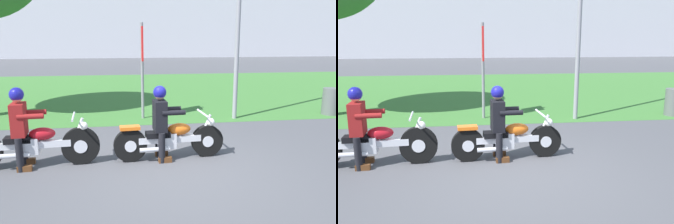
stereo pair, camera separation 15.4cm
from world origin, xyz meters
The scene contains 8 objects.
ground centered at (0.00, 0.00, 0.00)m, with size 120.00×120.00×0.00m, color #4C4C51.
grass_verge centered at (0.00, 9.27, 0.00)m, with size 60.00×12.00×0.01m, color #3D7533.
motorcycle_lead centered at (0.00, 0.71, 0.38)m, with size 2.07×0.66×0.86m.
rider_lead centered at (-0.16, 0.70, 0.80)m, with size 0.56×0.48×1.38m.
motorcycle_follow centered at (-2.42, 0.62, 0.40)m, with size 2.31×0.66×0.89m.
rider_follow centered at (-2.58, 0.61, 0.83)m, with size 0.56×0.48×1.42m.
trash_can centered at (5.19, 3.76, 0.39)m, with size 0.47×0.47×0.78m, color #595E5B.
sign_banner centered at (-0.26, 4.06, 1.72)m, with size 0.08×0.60×2.60m.
Camera 1 is at (-0.91, -5.41, 2.25)m, focal length 37.19 mm.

